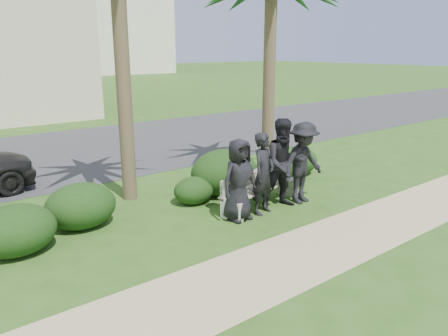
{
  "coord_description": "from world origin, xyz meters",
  "views": [
    {
      "loc": [
        -5.38,
        -6.21,
        3.33
      ],
      "look_at": [
        0.24,
        1.0,
        0.8
      ],
      "focal_mm": 35.0,
      "sensor_mm": 36.0,
      "label": 1
    }
  ],
  "objects": [
    {
      "name": "man_a",
      "position": [
        -0.12,
        0.07,
        0.82
      ],
      "size": [
        0.83,
        0.57,
        1.65
      ],
      "primitive_type": "imported",
      "rotation": [
        0.0,
        0.0,
        0.05
      ],
      "color": "black",
      "rests_on": "ground"
    },
    {
      "name": "hedge_b",
      "position": [
        -2.73,
        1.64,
        0.44
      ],
      "size": [
        1.35,
        1.12,
        0.88
      ],
      "primitive_type": "ellipsoid",
      "color": "#13340E",
      "rests_on": "ground"
    },
    {
      "name": "hedge_f",
      "position": [
        3.2,
        1.6,
        0.4
      ],
      "size": [
        1.22,
        1.01,
        0.8
      ],
      "primitive_type": "ellipsoid",
      "color": "#13340E",
      "rests_on": "ground"
    },
    {
      "name": "hedge_d",
      "position": [
        0.67,
        1.54,
        0.54
      ],
      "size": [
        1.66,
        1.37,
        1.09
      ],
      "primitive_type": "ellipsoid",
      "color": "#13340E",
      "rests_on": "ground"
    },
    {
      "name": "ground",
      "position": [
        0.0,
        0.0,
        0.0
      ],
      "size": [
        160.0,
        160.0,
        0.0
      ],
      "primitive_type": "plane",
      "color": "#2B4F16",
      "rests_on": "ground"
    },
    {
      "name": "hedge_c",
      "position": [
        -0.28,
        1.41,
        0.3
      ],
      "size": [
        0.93,
        0.77,
        0.61
      ],
      "primitive_type": "ellipsoid",
      "color": "#13340E",
      "rests_on": "ground"
    },
    {
      "name": "man_c",
      "position": [
        1.11,
        0.05,
        0.96
      ],
      "size": [
        1.12,
        1.0,
        1.92
      ],
      "primitive_type": "imported",
      "rotation": [
        0.0,
        0.0,
        -0.34
      ],
      "color": "black",
      "rests_on": "ground"
    },
    {
      "name": "man_b",
      "position": [
        0.51,
        0.03,
        0.85
      ],
      "size": [
        0.71,
        0.57,
        1.7
      ],
      "primitive_type": "imported",
      "rotation": [
        0.0,
        0.0,
        0.3
      ],
      "color": "black",
      "rests_on": "ground"
    },
    {
      "name": "man_d",
      "position": [
        1.63,
        -0.01,
        0.9
      ],
      "size": [
        1.2,
        0.74,
        1.8
      ],
      "primitive_type": "imported",
      "rotation": [
        0.0,
        0.0,
        0.06
      ],
      "color": "black",
      "rests_on": "ground"
    },
    {
      "name": "footpath",
      "position": [
        0.0,
        -1.8,
        0.0
      ],
      "size": [
        30.0,
        1.6,
        0.01
      ],
      "primitive_type": "cube",
      "color": "tan",
      "rests_on": "ground"
    },
    {
      "name": "hedge_e",
      "position": [
        2.75,
        1.57,
        0.41
      ],
      "size": [
        1.24,
        1.03,
        0.81
      ],
      "primitive_type": "ellipsoid",
      "color": "#13340E",
      "rests_on": "ground"
    },
    {
      "name": "asphalt_street",
      "position": [
        0.0,
        8.0,
        0.0
      ],
      "size": [
        160.0,
        8.0,
        0.01
      ],
      "primitive_type": "cube",
      "color": "#2D2D30",
      "rests_on": "ground"
    },
    {
      "name": "park_bench",
      "position": [
        0.75,
        0.36,
        0.34
      ],
      "size": [
        2.26,
        0.91,
        0.76
      ],
      "rotation": [
        0.0,
        0.0,
        0.2
      ],
      "color": "#A89F8D",
      "rests_on": "ground"
    },
    {
      "name": "hedge_a",
      "position": [
        -4.0,
        1.19,
        0.44
      ],
      "size": [
        1.33,
        1.1,
        0.87
      ],
      "primitive_type": "ellipsoid",
      "color": "#13340E",
      "rests_on": "ground"
    }
  ]
}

